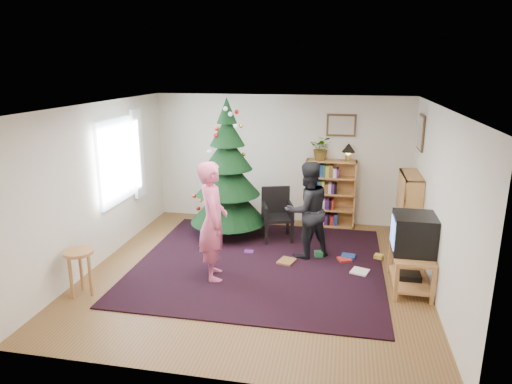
% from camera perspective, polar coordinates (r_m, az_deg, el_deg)
% --- Properties ---
extents(floor, '(5.00, 5.00, 0.00)m').
position_cam_1_polar(floor, '(7.06, 0.03, -9.93)').
color(floor, brown).
rests_on(floor, ground).
extents(ceiling, '(5.00, 5.00, 0.00)m').
position_cam_1_polar(ceiling, '(6.39, 0.03, 10.74)').
color(ceiling, white).
rests_on(ceiling, wall_back).
extents(wall_back, '(5.00, 0.02, 2.50)m').
position_cam_1_polar(wall_back, '(9.02, 3.06, 4.11)').
color(wall_back, silver).
rests_on(wall_back, floor).
extents(wall_front, '(5.00, 0.02, 2.50)m').
position_cam_1_polar(wall_front, '(4.33, -6.35, -8.93)').
color(wall_front, silver).
rests_on(wall_front, floor).
extents(wall_left, '(0.02, 5.00, 2.50)m').
position_cam_1_polar(wall_left, '(7.49, -19.10, 0.88)').
color(wall_left, silver).
rests_on(wall_left, floor).
extents(wall_right, '(0.02, 5.00, 2.50)m').
position_cam_1_polar(wall_right, '(6.63, 21.76, -1.22)').
color(wall_right, silver).
rests_on(wall_right, floor).
extents(rug, '(3.80, 3.60, 0.02)m').
position_cam_1_polar(rug, '(7.32, 0.48, -8.86)').
color(rug, black).
rests_on(rug, floor).
extents(window_pane, '(0.04, 1.20, 1.40)m').
position_cam_1_polar(window_pane, '(7.93, -16.95, 3.71)').
color(window_pane, silver).
rests_on(window_pane, wall_left).
extents(curtain, '(0.06, 0.35, 1.60)m').
position_cam_1_polar(curtain, '(8.53, -14.54, 4.68)').
color(curtain, white).
rests_on(curtain, wall_left).
extents(picture_back, '(0.55, 0.03, 0.42)m').
position_cam_1_polar(picture_back, '(8.80, 10.62, 8.20)').
color(picture_back, '#4C3319').
rests_on(picture_back, wall_back).
extents(picture_right, '(0.03, 0.50, 0.60)m').
position_cam_1_polar(picture_right, '(8.18, 19.93, 7.00)').
color(picture_right, '#4C3319').
rests_on(picture_right, wall_right).
extents(christmas_tree, '(1.38, 1.38, 2.51)m').
position_cam_1_polar(christmas_tree, '(8.21, -3.53, 1.50)').
color(christmas_tree, '#3F2816').
rests_on(christmas_tree, rug).
extents(bookshelf_back, '(0.95, 0.30, 1.30)m').
position_cam_1_polar(bookshelf_back, '(8.92, 9.27, -0.07)').
color(bookshelf_back, '#C18A45').
rests_on(bookshelf_back, floor).
extents(bookshelf_right, '(0.30, 0.95, 1.30)m').
position_cam_1_polar(bookshelf_right, '(8.11, 18.49, -2.27)').
color(bookshelf_right, '#C18A45').
rests_on(bookshelf_right, floor).
extents(tv_stand, '(0.52, 0.94, 0.55)m').
position_cam_1_polar(tv_stand, '(6.82, 18.76, -8.75)').
color(tv_stand, '#C18A45').
rests_on(tv_stand, floor).
extents(crt_tv, '(0.56, 0.61, 0.53)m').
position_cam_1_polar(crt_tv, '(6.64, 19.10, -4.91)').
color(crt_tv, black).
rests_on(crt_tv, tv_stand).
extents(armchair, '(0.64, 0.65, 0.94)m').
position_cam_1_polar(armchair, '(8.20, 2.80, -2.47)').
color(armchair, black).
rests_on(armchair, rug).
extents(stool, '(0.39, 0.39, 0.65)m').
position_cam_1_polar(stool, '(6.64, -21.22, -8.03)').
color(stool, '#C18A45').
rests_on(stool, floor).
extents(person_standing, '(0.61, 0.74, 1.75)m').
position_cam_1_polar(person_standing, '(6.59, -5.42, -3.66)').
color(person_standing, '#CB5175').
rests_on(person_standing, rug).
extents(person_by_chair, '(0.98, 0.93, 1.59)m').
position_cam_1_polar(person_by_chair, '(7.36, 6.41, -2.28)').
color(person_by_chair, black).
rests_on(person_by_chair, rug).
extents(potted_plant, '(0.45, 0.40, 0.46)m').
position_cam_1_polar(potted_plant, '(8.74, 8.20, 5.46)').
color(potted_plant, gray).
rests_on(potted_plant, bookshelf_back).
extents(table_lamp, '(0.25, 0.25, 0.34)m').
position_cam_1_polar(table_lamp, '(8.73, 11.49, 5.30)').
color(table_lamp, '#A57F33').
rests_on(table_lamp, bookshelf_back).
extents(floor_clutter, '(2.32, 0.79, 0.08)m').
position_cam_1_polar(floor_clutter, '(7.49, 8.72, -8.21)').
color(floor_clutter, '#A51E19').
rests_on(floor_clutter, rug).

